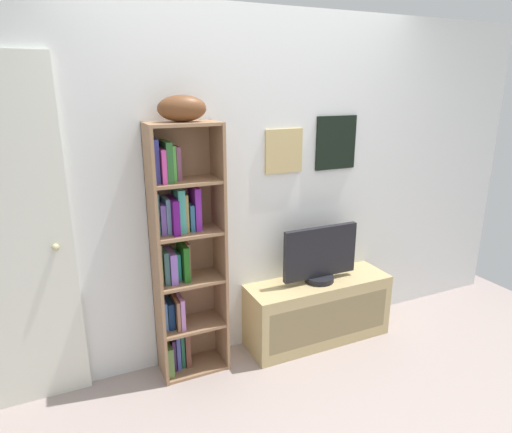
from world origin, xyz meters
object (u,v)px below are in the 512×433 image
Objects in this scene: football at (182,108)px; tv_stand at (318,310)px; bookshelf at (181,253)px; television at (320,256)px.

tv_stand is at bearing -2.90° from football.
bookshelf reaches higher than television.
football is at bearing 177.17° from television.
tv_stand is 0.45m from television.
bookshelf is 1.52× the size of tv_stand.
television is at bearing -2.83° from football.
football is 1.46m from television.
bookshelf is at bearing 175.67° from television.
football is at bearing 177.10° from tv_stand.
television is at bearing -4.33° from bookshelf.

